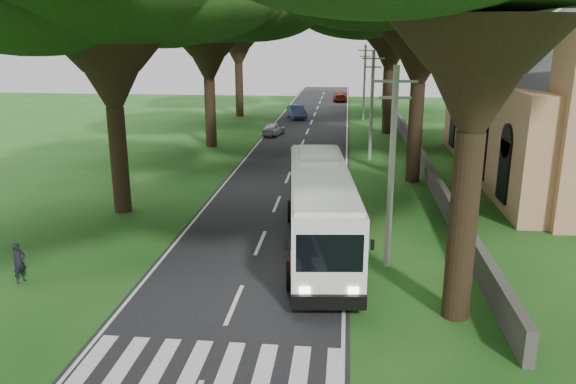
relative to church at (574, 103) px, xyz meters
The scene contains 17 objects.
ground 28.42m from the church, 129.66° to the right, with size 140.00×140.00×0.00m, color #194C15.
road 18.84m from the church, 169.06° to the left, with size 8.00×120.00×0.04m, color black.
crosswalk 29.96m from the church, 127.19° to the right, with size 8.00×3.00×0.01m, color silver.
property_wall 10.16m from the church, 164.52° to the left, with size 0.35×50.00×1.20m, color #383533.
church is the anchor object (origin of this frame).
pole_near 19.88m from the church, 128.50° to the right, with size 1.60×0.24×8.00m.
pole_mid 13.16m from the church, 160.19° to the left, with size 1.60×0.24×8.00m.
pole_far 27.41m from the church, 116.82° to the left, with size 1.60×0.24×8.00m.
tree_l_midb 27.47m from the church, 161.57° to the left, with size 14.84×14.84×14.48m.
tree_l_far 37.99m from the church, 134.90° to the left, with size 13.90×13.90×14.99m.
tree_r_midb 20.66m from the church, 122.20° to the left, with size 15.03×15.03×15.17m.
tree_r_far 36.36m from the church, 105.20° to the left, with size 15.92×15.92×15.23m.
coach_bus 20.85m from the church, 137.32° to the right, with size 3.72×12.23×3.55m.
distant_car_a 25.56m from the church, 145.89° to the left, with size 1.38×3.43×1.17m, color #AAABAF.
distant_car_b 32.12m from the church, 128.20° to the left, with size 1.50×4.30×1.42m, color navy.
distant_car_c 45.05m from the church, 109.70° to the left, with size 1.93×4.74×1.37m, color maroon.
pedestrian 32.43m from the church, 144.82° to the right, with size 0.57×0.38×1.57m, color black.
Camera 1 is at (3.71, -15.44, 9.11)m, focal length 35.00 mm.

